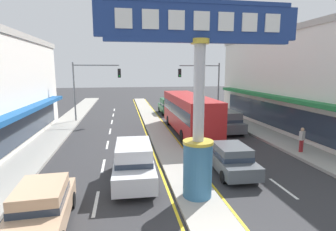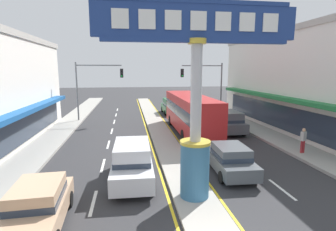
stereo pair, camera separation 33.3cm
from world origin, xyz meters
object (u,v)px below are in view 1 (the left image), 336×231
sedan_near_right_lane (41,207)px  suv_far_right_lane (134,162)px  district_sign (199,100)px  traffic_light_left_side (91,81)px  suv_mid_left_lane (226,121)px  storefront_right (323,81)px  pedestrian_near_kerb (302,138)px  sedan_near_left_lane (231,158)px  traffic_light_right_side (204,80)px  suv_far_left_oncoming (168,106)px  bus_kerb_right (188,112)px

sedan_near_right_lane → suv_far_right_lane: suv_far_right_lane is taller
district_sign → traffic_light_left_side: 19.35m
traffic_light_left_side → suv_far_right_lane: (3.59, -16.07, -3.26)m
district_sign → suv_mid_left_lane: bearing=63.0°
storefront_right → pedestrian_near_kerb: storefront_right is taller
storefront_right → sedan_near_left_lane: storefront_right is taller
traffic_light_right_side → sedan_near_left_lane: traffic_light_right_side is taller
sedan_near_right_lane → suv_far_left_oncoming: size_ratio=0.95×
traffic_light_left_side → storefront_right: bearing=-19.5°
sedan_near_left_lane → pedestrian_near_kerb: size_ratio=2.71×
district_sign → suv_far_right_lane: district_sign is taller
traffic_light_left_side → bus_kerb_right: bearing=-36.7°
traffic_light_left_side → traffic_light_right_side: 12.32m
suv_far_right_lane → sedan_near_left_lane: size_ratio=1.07×
storefront_right → sedan_near_right_lane: (-20.47, -12.14, -3.64)m
district_sign → sedan_near_left_lane: district_sign is taller
district_sign → sedan_near_left_lane: 5.01m
traffic_light_right_side → suv_mid_left_lane: traffic_light_right_side is taller
suv_far_left_oncoming → suv_mid_left_lane: bearing=-73.1°
pedestrian_near_kerb → suv_far_left_oncoming: bearing=107.9°
storefront_right → traffic_light_right_side: 11.69m
storefront_right → traffic_light_left_side: (-20.76, 7.37, -0.18)m
traffic_light_left_side → sedan_near_left_lane: traffic_light_left_side is taller
traffic_light_right_side → suv_mid_left_lane: 8.24m
traffic_light_right_side → suv_far_left_oncoming: 5.85m
traffic_light_right_side → sedan_near_right_lane: 23.77m
storefront_right → pedestrian_near_kerb: bearing=-135.1°
district_sign → pedestrian_near_kerb: district_sign is taller
traffic_light_left_side → suv_mid_left_lane: (12.01, -6.86, -3.26)m
sedan_near_left_lane → pedestrian_near_kerb: (5.71, 2.09, 0.30)m
suv_far_right_lane → storefront_right: bearing=26.9°
traffic_light_left_side → sedan_near_right_lane: traffic_light_left_side is taller
storefront_right → suv_mid_left_lane: (-8.74, 0.51, -3.44)m
traffic_light_right_side → storefront_right: bearing=-43.6°
bus_kerb_right → sedan_near_left_lane: bearing=-90.0°
traffic_light_left_side → sedan_near_left_lane: (8.71, -15.77, -3.46)m
sedan_near_left_lane → suv_mid_left_lane: (3.30, 8.91, 0.20)m
traffic_light_left_side → suv_far_left_oncoming: size_ratio=1.34×
traffic_light_right_side → sedan_near_right_lane: bearing=-120.7°
sedan_near_left_lane → pedestrian_near_kerb: 6.09m
storefront_right → traffic_light_right_side: storefront_right is taller
traffic_light_left_side → pedestrian_near_kerb: 20.12m
sedan_near_left_lane → suv_far_left_oncoming: bearing=90.0°
bus_kerb_right → pedestrian_near_kerb: bus_kerb_right is taller
suv_far_right_lane → bus_kerb_right: bus_kerb_right is taller
suv_far_left_oncoming → pedestrian_near_kerb: size_ratio=2.88×
traffic_light_left_side → bus_kerb_right: 11.12m
suv_far_right_lane → suv_mid_left_lane: (8.43, 9.21, 0.00)m
traffic_light_right_side → sedan_near_left_lane: (-3.59, -16.47, -3.46)m
traffic_light_left_side → suv_far_left_oncoming: bearing=24.6°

